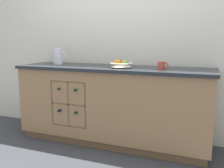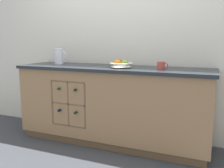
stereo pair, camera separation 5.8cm
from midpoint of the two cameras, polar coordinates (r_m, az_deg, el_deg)
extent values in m
plane|color=#383A3F|center=(3.04, -0.56, -13.04)|extent=(14.00, 14.00, 0.00)
cube|color=silver|center=(3.12, 1.83, 11.56)|extent=(4.59, 0.06, 2.55)
cube|color=brown|center=(3.02, -0.56, -12.25)|extent=(2.13, 0.49, 0.09)
cube|color=#99724C|center=(2.89, -0.58, -4.35)|extent=(2.19, 0.55, 0.77)
cube|color=#23282D|center=(2.82, -0.59, 3.59)|extent=(2.23, 0.59, 0.03)
cube|color=brown|center=(2.91, -9.54, -4.15)|extent=(0.43, 0.01, 0.51)
cube|color=brown|center=(2.99, -13.57, -3.96)|extent=(0.02, 0.10, 0.51)
cube|color=brown|center=(2.77, -6.29, -4.82)|extent=(0.02, 0.10, 0.51)
cube|color=brown|center=(2.94, -9.92, -9.17)|extent=(0.43, 0.10, 0.02)
cube|color=brown|center=(2.87, -10.07, -4.38)|extent=(0.43, 0.10, 0.02)
cube|color=brown|center=(2.82, -10.23, 0.62)|extent=(0.43, 0.10, 0.02)
cube|color=brown|center=(2.87, -10.07, -4.38)|extent=(0.02, 0.10, 0.51)
cylinder|color=black|center=(3.03, -10.73, -5.19)|extent=(0.08, 0.20, 0.08)
cylinder|color=black|center=(2.91, -12.25, -5.85)|extent=(0.03, 0.09, 0.03)
cylinder|color=black|center=(2.93, -7.17, -5.68)|extent=(0.07, 0.21, 0.07)
cylinder|color=black|center=(2.80, -8.61, -6.41)|extent=(0.03, 0.09, 0.03)
cylinder|color=#19381E|center=(2.98, -10.80, -0.52)|extent=(0.07, 0.21, 0.07)
cylinder|color=#19381E|center=(2.86, -12.36, -1.01)|extent=(0.03, 0.09, 0.03)
cylinder|color=black|center=(2.86, -7.35, -0.81)|extent=(0.08, 0.19, 0.08)
cylinder|color=black|center=(2.75, -8.72, -1.30)|extent=(0.03, 0.08, 0.03)
cylinder|color=silver|center=(2.73, 1.49, 3.86)|extent=(0.11, 0.11, 0.01)
cone|color=silver|center=(2.73, 1.49, 4.44)|extent=(0.23, 0.23, 0.05)
torus|color=silver|center=(2.73, 1.49, 4.73)|extent=(0.25, 0.25, 0.02)
sphere|color=#7FA838|center=(2.72, 2.35, 4.71)|extent=(0.08, 0.08, 0.08)
sphere|color=red|center=(2.78, 1.22, 4.80)|extent=(0.08, 0.08, 0.08)
sphere|color=orange|center=(2.71, 0.64, 4.76)|extent=(0.08, 0.08, 0.08)
cylinder|color=white|center=(3.21, -12.76, 6.17)|extent=(0.10, 0.10, 0.19)
torus|color=white|center=(3.21, -12.82, 7.81)|extent=(0.11, 0.11, 0.01)
torus|color=white|center=(3.18, -11.95, 6.34)|extent=(0.11, 0.01, 0.11)
cylinder|color=#B7473D|center=(2.60, 10.56, 4.18)|extent=(0.08, 0.08, 0.08)
torus|color=#B7473D|center=(2.59, 11.49, 4.16)|extent=(0.06, 0.01, 0.06)
camera|label=1|loc=(0.03, -90.58, -0.10)|focal=40.00mm
camera|label=2|loc=(0.03, 89.42, 0.10)|focal=40.00mm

